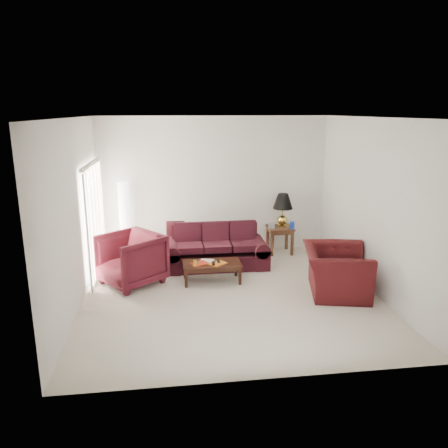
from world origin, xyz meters
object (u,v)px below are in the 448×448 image
floor_lamp (125,220)px  coffee_table (212,272)px  armchair_right (336,271)px  sofa (216,247)px  end_table (280,240)px  armchair_left (130,259)px

floor_lamp → coffee_table: size_ratio=1.58×
floor_lamp → armchair_right: size_ratio=1.37×
coffee_table → sofa: bearing=54.7°
armchair_right → coffee_table: armchair_right is taller
floor_lamp → coffee_table: bearing=-42.7°
floor_lamp → armchair_right: (3.78, -2.35, -0.44)m
end_table → coffee_table: (-1.68, -1.51, -0.11)m
end_table → floor_lamp: 3.42m
coffee_table → floor_lamp: bearing=114.6°
floor_lamp → coffee_table: 2.39m
sofa → floor_lamp: 2.06m
floor_lamp → sofa: bearing=-22.9°
armchair_left → coffee_table: armchair_left is taller
sofa → armchair_right: 2.47m
armchair_left → armchair_right: (3.58, -0.88, -0.07)m
armchair_left → coffee_table: bearing=47.6°
sofa → end_table: (1.51, 0.74, -0.12)m
sofa → armchair_right: bearing=-34.4°
sofa → armchair_left: armchair_left is taller
sofa → floor_lamp: floor_lamp is taller
end_table → coffee_table: bearing=-138.2°
sofa → end_table: sofa is taller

